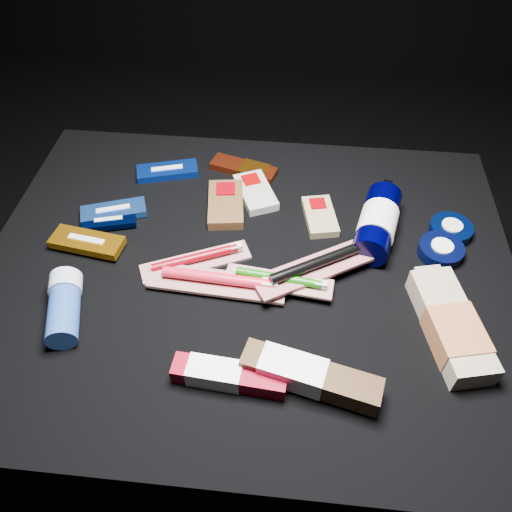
# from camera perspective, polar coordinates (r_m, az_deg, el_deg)

# --- Properties ---
(ground) EXTENTS (3.00, 3.00, 0.00)m
(ground) POSITION_cam_1_polar(r_m,az_deg,el_deg) (1.25, -0.75, -13.25)
(ground) COLOR black
(ground) RESTS_ON ground
(cloth_table) EXTENTS (0.98, 0.78, 0.40)m
(cloth_table) POSITION_cam_1_polar(r_m,az_deg,el_deg) (1.08, -0.86, -8.16)
(cloth_table) COLOR black
(cloth_table) RESTS_ON ground
(luna_bar_0) EXTENTS (0.14, 0.08, 0.02)m
(luna_bar_0) POSITION_cam_1_polar(r_m,az_deg,el_deg) (1.12, -10.09, 9.55)
(luna_bar_0) COLOR #0A2E9F
(luna_bar_0) RESTS_ON cloth_table
(luna_bar_1) EXTENTS (0.14, 0.09, 0.02)m
(luna_bar_1) POSITION_cam_1_polar(r_m,az_deg,el_deg) (1.04, -15.95, 4.92)
(luna_bar_1) COLOR #2154AF
(luna_bar_1) RESTS_ON cloth_table
(luna_bar_2) EXTENTS (0.11, 0.07, 0.01)m
(luna_bar_2) POSITION_cam_1_polar(r_m,az_deg,el_deg) (1.02, -16.45, 3.83)
(luna_bar_2) COLOR black
(luna_bar_2) RESTS_ON cloth_table
(luna_bar_3) EXTENTS (0.14, 0.07, 0.02)m
(luna_bar_3) POSITION_cam_1_polar(r_m,az_deg,el_deg) (0.99, -18.73, 1.51)
(luna_bar_3) COLOR #AD6C0C
(luna_bar_3) RESTS_ON cloth_table
(clif_bar_0) EXTENTS (0.09, 0.14, 0.02)m
(clif_bar_0) POSITION_cam_1_polar(r_m,az_deg,el_deg) (1.02, -3.47, 6.15)
(clif_bar_0) COLOR brown
(clif_bar_0) RESTS_ON cloth_table
(clif_bar_1) EXTENTS (0.11, 0.13, 0.02)m
(clif_bar_1) POSITION_cam_1_polar(r_m,az_deg,el_deg) (1.05, -0.14, 7.47)
(clif_bar_1) COLOR #ACACA5
(clif_bar_1) RESTS_ON cloth_table
(clif_bar_2) EXTENTS (0.08, 0.12, 0.02)m
(clif_bar_2) POSITION_cam_1_polar(r_m,az_deg,el_deg) (1.01, 7.27, 4.70)
(clif_bar_2) COLOR tan
(clif_bar_2) RESTS_ON cloth_table
(power_bar) EXTENTS (0.15, 0.08, 0.02)m
(power_bar) POSITION_cam_1_polar(r_m,az_deg,el_deg) (1.11, -1.02, 9.88)
(power_bar) COLOR maroon
(power_bar) RESTS_ON cloth_table
(lotion_bottle) EXTENTS (0.11, 0.22, 0.07)m
(lotion_bottle) POSITION_cam_1_polar(r_m,az_deg,el_deg) (0.97, 13.71, 3.69)
(lotion_bottle) COLOR black
(lotion_bottle) RESTS_ON cloth_table
(cream_tin_upper) EXTENTS (0.08, 0.08, 0.02)m
(cream_tin_upper) POSITION_cam_1_polar(r_m,az_deg,el_deg) (1.03, 21.35, 2.83)
(cream_tin_upper) COLOR black
(cream_tin_upper) RESTS_ON cloth_table
(cream_tin_lower) EXTENTS (0.08, 0.08, 0.03)m
(cream_tin_lower) POSITION_cam_1_polar(r_m,az_deg,el_deg) (0.99, 20.35, 0.62)
(cream_tin_lower) COLOR black
(cream_tin_lower) RESTS_ON cloth_table
(bodywash_bottle) EXTENTS (0.12, 0.22, 0.05)m
(bodywash_bottle) POSITION_cam_1_polar(r_m,az_deg,el_deg) (0.87, 21.40, -7.53)
(bodywash_bottle) COLOR tan
(bodywash_bottle) RESTS_ON cloth_table
(deodorant_stick) EXTENTS (0.09, 0.14, 0.06)m
(deodorant_stick) POSITION_cam_1_polar(r_m,az_deg,el_deg) (0.89, -21.07, -5.39)
(deodorant_stick) COLOR #244694
(deodorant_stick) RESTS_ON cloth_table
(toothbrush_pack_0) EXTENTS (0.20, 0.13, 0.02)m
(toothbrush_pack_0) POSITION_cam_1_polar(r_m,az_deg,el_deg) (0.92, -6.75, -0.43)
(toothbrush_pack_0) COLOR beige
(toothbrush_pack_0) RESTS_ON cloth_table
(toothbrush_pack_1) EXTENTS (0.25, 0.07, 0.03)m
(toothbrush_pack_1) POSITION_cam_1_polar(r_m,az_deg,el_deg) (0.87, -4.26, -2.85)
(toothbrush_pack_1) COLOR beige
(toothbrush_pack_1) RESTS_ON cloth_table
(toothbrush_pack_2) EXTENTS (0.19, 0.06, 0.02)m
(toothbrush_pack_2) POSITION_cam_1_polar(r_m,az_deg,el_deg) (0.87, 2.78, -2.77)
(toothbrush_pack_2) COLOR beige
(toothbrush_pack_2) RESTS_ON cloth_table
(toothbrush_pack_3) EXTENTS (0.24, 0.17, 0.03)m
(toothbrush_pack_3) POSITION_cam_1_polar(r_m,az_deg,el_deg) (0.89, 7.38, -0.91)
(toothbrush_pack_3) COLOR #A69D9A
(toothbrush_pack_3) RESTS_ON cloth_table
(toothpaste_carton_red) EXTENTS (0.18, 0.05, 0.03)m
(toothpaste_carton_red) POSITION_cam_1_polar(r_m,az_deg,el_deg) (0.77, -3.65, -13.43)
(toothpaste_carton_red) COLOR maroon
(toothpaste_carton_red) RESTS_ON cloth_table
(toothpaste_carton_green) EXTENTS (0.21, 0.09, 0.04)m
(toothpaste_carton_green) POSITION_cam_1_polar(r_m,az_deg,el_deg) (0.77, 5.51, -13.32)
(toothpaste_carton_green) COLOR #3A240F
(toothpaste_carton_green) RESTS_ON cloth_table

